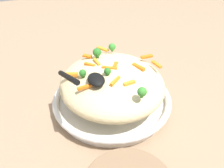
# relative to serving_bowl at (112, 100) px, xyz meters

# --- Properties ---
(ground_plane) EXTENTS (2.40, 2.40, 0.00)m
(ground_plane) POSITION_rel_serving_bowl_xyz_m (0.00, 0.00, -0.02)
(ground_plane) COLOR #9E7F60
(serving_bowl) EXTENTS (0.33, 0.33, 0.04)m
(serving_bowl) POSITION_rel_serving_bowl_xyz_m (0.00, 0.00, 0.00)
(serving_bowl) COLOR white
(serving_bowl) RESTS_ON ground_plane
(pasta_mound) EXTENTS (0.29, 0.28, 0.10)m
(pasta_mound) POSITION_rel_serving_bowl_xyz_m (0.00, 0.00, 0.06)
(pasta_mound) COLOR beige
(pasta_mound) RESTS_ON serving_bowl
(carrot_piece_0) EXTENTS (0.01, 0.04, 0.01)m
(carrot_piece_0) POSITION_rel_serving_bowl_xyz_m (0.05, -0.09, 0.10)
(carrot_piece_0) COLOR orange
(carrot_piece_0) RESTS_ON pasta_mound
(carrot_piece_1) EXTENTS (0.03, 0.02, 0.01)m
(carrot_piece_1) POSITION_rel_serving_bowl_xyz_m (-0.01, 0.01, 0.11)
(carrot_piece_1) COLOR orange
(carrot_piece_1) RESTS_ON pasta_mound
(carrot_piece_2) EXTENTS (0.04, 0.01, 0.01)m
(carrot_piece_2) POSITION_rel_serving_bowl_xyz_m (-0.04, -0.03, 0.11)
(carrot_piece_2) COLOR orange
(carrot_piece_2) RESTS_ON pasta_mound
(carrot_piece_3) EXTENTS (0.03, 0.03, 0.01)m
(carrot_piece_3) POSITION_rel_serving_bowl_xyz_m (-0.04, -0.05, 0.10)
(carrot_piece_3) COLOR orange
(carrot_piece_3) RESTS_ON pasta_mound
(carrot_piece_4) EXTENTS (0.01, 0.03, 0.01)m
(carrot_piece_4) POSITION_rel_serving_bowl_xyz_m (0.07, 0.02, 0.10)
(carrot_piece_4) COLOR orange
(carrot_piece_4) RESTS_ON pasta_mound
(carrot_piece_5) EXTENTS (0.04, 0.03, 0.01)m
(carrot_piece_5) POSITION_rel_serving_bowl_xyz_m (-0.12, 0.01, 0.10)
(carrot_piece_5) COLOR orange
(carrot_piece_5) RESTS_ON pasta_mound
(carrot_piece_6) EXTENTS (0.02, 0.03, 0.01)m
(carrot_piece_6) POSITION_rel_serving_bowl_xyz_m (-0.09, -0.04, 0.10)
(carrot_piece_6) COLOR orange
(carrot_piece_6) RESTS_ON pasta_mound
(carrot_piece_7) EXTENTS (0.01, 0.03, 0.01)m
(carrot_piece_7) POSITION_rel_serving_bowl_xyz_m (-0.03, 0.12, 0.10)
(carrot_piece_7) COLOR orange
(carrot_piece_7) RESTS_ON pasta_mound
(carrot_piece_8) EXTENTS (0.02, 0.04, 0.01)m
(carrot_piece_8) POSITION_rel_serving_bowl_xyz_m (-0.01, -0.10, 0.10)
(carrot_piece_8) COLOR orange
(carrot_piece_8) RESTS_ON pasta_mound
(carrot_piece_9) EXTENTS (0.03, 0.03, 0.01)m
(carrot_piece_9) POSITION_rel_serving_bowl_xyz_m (0.06, -0.01, 0.11)
(carrot_piece_9) COLOR orange
(carrot_piece_9) RESTS_ON pasta_mound
(carrot_piece_10) EXTENTS (0.04, 0.02, 0.01)m
(carrot_piece_10) POSITION_rel_serving_bowl_xyz_m (0.01, 0.07, 0.10)
(carrot_piece_10) COLOR orange
(carrot_piece_10) RESTS_ON pasta_mound
(carrot_piece_11) EXTENTS (0.04, 0.01, 0.01)m
(carrot_piece_11) POSITION_rel_serving_bowl_xyz_m (0.02, 0.12, 0.10)
(carrot_piece_11) COLOR orange
(carrot_piece_11) RESTS_ON pasta_mound
(carrot_piece_12) EXTENTS (0.03, 0.04, 0.01)m
(carrot_piece_12) POSITION_rel_serving_bowl_xyz_m (-0.00, -0.01, 0.11)
(carrot_piece_12) COLOR orange
(carrot_piece_12) RESTS_ON pasta_mound
(broccoli_floret_0) EXTENTS (0.02, 0.02, 0.02)m
(broccoli_floret_0) POSITION_rel_serving_bowl_xyz_m (0.03, -0.02, 0.12)
(broccoli_floret_0) COLOR #296820
(broccoli_floret_0) RESTS_ON pasta_mound
(broccoli_floret_1) EXTENTS (0.02, 0.02, 0.02)m
(broccoli_floret_1) POSITION_rel_serving_bowl_xyz_m (-0.10, 0.04, 0.11)
(broccoli_floret_1) COLOR #377928
(broccoli_floret_1) RESTS_ON pasta_mound
(broccoli_floret_2) EXTENTS (0.02, 0.02, 0.02)m
(broccoli_floret_2) POSITION_rel_serving_bowl_xyz_m (0.01, -0.08, 0.11)
(broccoli_floret_2) COLOR #296820
(broccoli_floret_2) RESTS_ON pasta_mound
(broccoli_floret_3) EXTENTS (0.02, 0.02, 0.03)m
(broccoli_floret_3) POSITION_rel_serving_bowl_xyz_m (-0.07, -0.02, 0.12)
(broccoli_floret_3) COLOR #296820
(broccoli_floret_3) RESTS_ON pasta_mound
(broccoli_floret_4) EXTENTS (0.02, 0.02, 0.03)m
(broccoli_floret_4) POSITION_rel_serving_bowl_xyz_m (0.12, 0.02, 0.11)
(broccoli_floret_4) COLOR #377928
(broccoli_floret_4) RESTS_ON pasta_mound
(serving_spoon) EXTENTS (0.14, 0.10, 0.07)m
(serving_spoon) POSITION_rel_serving_bowl_xyz_m (0.05, -0.08, 0.12)
(serving_spoon) COLOR black
(serving_spoon) RESTS_ON pasta_mound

